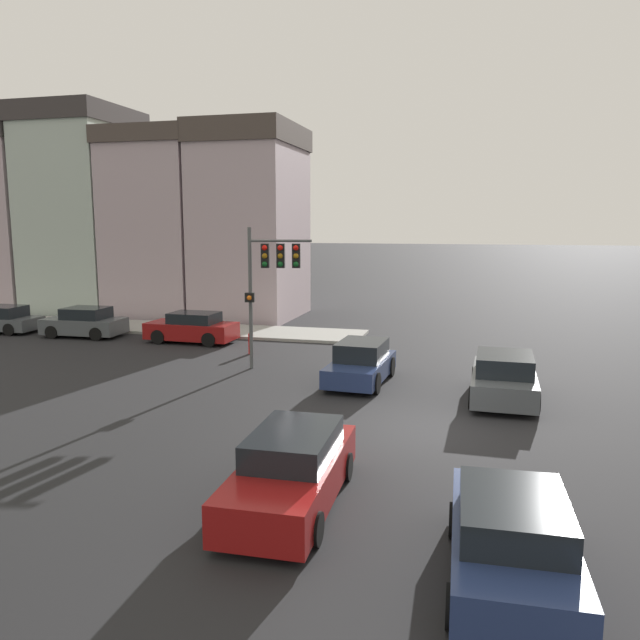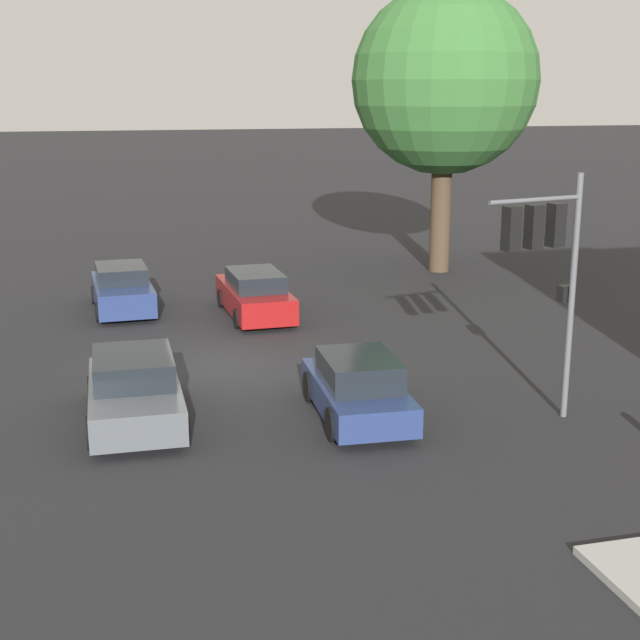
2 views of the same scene
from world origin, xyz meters
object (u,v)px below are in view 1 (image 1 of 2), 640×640
crossing_car_0 (504,378)px  crossing_car_2 (511,542)px  crossing_car_3 (361,363)px  parked_car_2 (0,320)px  parked_car_0 (192,328)px  parked_car_1 (85,323)px  traffic_signal (272,268)px  crossing_car_1 (292,470)px  fire_hydrant (251,342)px

crossing_car_0 → crossing_car_2: size_ratio=1.02×
crossing_car_3 → parked_car_2: size_ratio=0.98×
parked_car_0 → parked_car_1: parked_car_1 is taller
traffic_signal → crossing_car_2: size_ratio=1.27×
crossing_car_0 → crossing_car_3: crossing_car_0 is taller
parked_car_0 → crossing_car_2: bearing=130.5°
traffic_signal → parked_car_1: size_ratio=1.38×
traffic_signal → parked_car_1: bearing=-123.1°
crossing_car_1 → parked_car_2: crossing_car_1 is taller
crossing_car_1 → fire_hydrant: crossing_car_1 is taller
crossing_car_0 → parked_car_2: bearing=76.4°
parked_car_0 → parked_car_2: parked_car_0 is taller
crossing_car_1 → parked_car_1: size_ratio=1.19×
traffic_signal → crossing_car_3: 4.98m
crossing_car_0 → crossing_car_2: (-10.50, 0.20, -0.01)m
parked_car_1 → crossing_car_2: bearing=136.7°
crossing_car_1 → parked_car_0: 17.71m
parked_car_2 → traffic_signal: bearing=164.2°
fire_hydrant → crossing_car_1: bearing=-155.9°
crossing_car_1 → parked_car_0: size_ratio=1.11×
crossing_car_1 → crossing_car_3: (9.68, 0.48, -0.01)m
crossing_car_0 → crossing_car_2: 10.50m
crossing_car_3 → parked_car_0: bearing=-117.5°
traffic_signal → parked_car_2: traffic_signal is taller
fire_hydrant → crossing_car_0: bearing=-114.1°
parked_car_2 → fire_hydrant: (-1.83, -14.28, -0.14)m
crossing_car_2 → parked_car_1: (16.85, 19.29, -0.02)m
parked_car_0 → traffic_signal: bearing=144.2°
crossing_car_3 → parked_car_0: 10.43m
crossing_car_3 → parked_car_0: (5.29, 8.99, -0.00)m
crossing_car_1 → crossing_car_3: bearing=-178.5°
crossing_car_2 → parked_car_1: 25.62m
parked_car_2 → crossing_car_3: bearing=163.6°
parked_car_0 → parked_car_2: 10.73m
crossing_car_2 → parked_car_2: size_ratio=1.02×
crossing_car_2 → parked_car_2: crossing_car_2 is taller
crossing_car_0 → crossing_car_3: (1.00, 4.75, -0.03)m
traffic_signal → crossing_car_0: 9.22m
crossing_car_3 → parked_car_1: crossing_car_3 is taller
parked_car_1 → traffic_signal: bearing=157.3°
traffic_signal → crossing_car_1: size_ratio=1.15×
crossing_car_3 → fire_hydrant: (3.57, 5.44, -0.19)m
parked_car_0 → crossing_car_1: bearing=124.0°
traffic_signal → parked_car_0: bearing=-140.0°
crossing_car_0 → crossing_car_2: bearing=180.0°
crossing_car_2 → crossing_car_3: crossing_car_2 is taller
crossing_car_0 → crossing_car_3: bearing=79.2°
crossing_car_0 → parked_car_1: bearing=73.0°
crossing_car_2 → parked_car_0: bearing=36.9°
crossing_car_2 → parked_car_0: crossing_car_2 is taller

